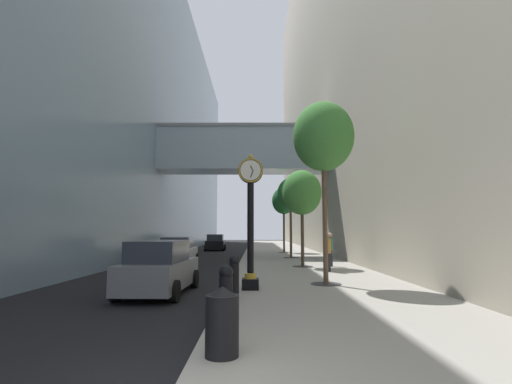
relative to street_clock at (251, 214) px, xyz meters
name	(u,v)px	position (x,y,z in m)	size (l,w,h in m)	color
ground_plane	(244,256)	(-0.83, 19.09, -2.62)	(110.00, 110.00, 0.00)	black
sidewalk_right	(282,253)	(2.53, 22.09, -2.55)	(6.72, 80.00, 0.14)	#9E998E
building_block_left	(128,105)	(-12.02, 22.05, 11.40)	(22.80, 80.00, 28.11)	#758EA8
building_block_right	(361,39)	(10.39, 22.09, 18.06)	(9.00, 80.00, 41.35)	#A89E89
street_clock	(251,214)	(0.00, 0.00, 0.00)	(0.84, 0.55, 4.51)	black
bollard_nearest	(226,294)	(-0.43, -4.79, -1.84)	(0.29, 0.29, 1.22)	black
bollard_second	(234,276)	(-0.43, -1.87, -1.84)	(0.29, 0.29, 1.22)	black
street_tree_near	(323,138)	(2.71, 1.21, 2.92)	(2.27, 2.27, 6.75)	#333335
street_tree_mid_near	(302,193)	(2.71, 7.94, 1.52)	(2.15, 2.15, 5.26)	#333335
street_tree_mid_far	(291,194)	(2.71, 14.67, 2.14)	(1.91, 1.91, 5.77)	#333335
street_tree_far	(284,201)	(2.71, 21.40, 2.15)	(2.13, 2.13, 5.89)	#333335
trash_bin	(222,320)	(-0.34, -6.59, -1.94)	(0.53, 0.53, 1.05)	black
pedestrian_walking	(330,248)	(4.22, 8.03, -1.51)	(0.46, 0.46, 1.81)	#23232D
pedestrian_by_clock	(328,251)	(3.58, 5.40, -1.51)	(0.41, 0.41, 1.81)	#23232D
car_grey_near	(160,268)	(-2.97, -0.12, -1.78)	(2.05, 4.26, 1.74)	slate
car_silver_mid	(178,252)	(-4.47, 9.99, -1.80)	(2.17, 4.24, 1.69)	#B7BABF
car_black_far	(216,243)	(-4.14, 27.72, -1.80)	(2.22, 4.28, 1.70)	black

